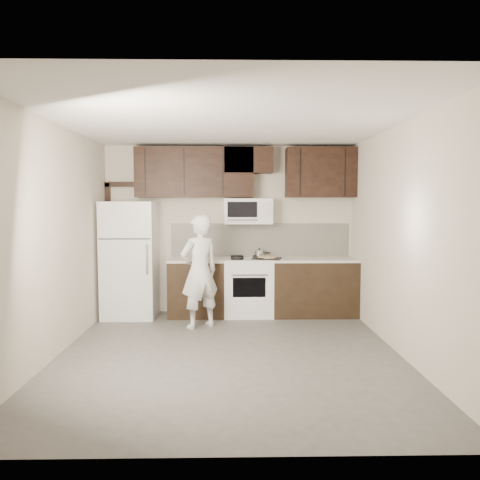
{
  "coord_description": "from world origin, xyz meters",
  "views": [
    {
      "loc": [
        0.02,
        -5.38,
        1.76
      ],
      "look_at": [
        0.15,
        0.9,
        1.28
      ],
      "focal_mm": 35.0,
      "sensor_mm": 36.0,
      "label": 1
    }
  ],
  "objects_px": {
    "microwave": "(248,211)",
    "person": "(200,271)",
    "refrigerator": "(130,260)",
    "stove": "(248,286)"
  },
  "relations": [
    {
      "from": "microwave",
      "to": "person",
      "type": "height_order",
      "value": "microwave"
    },
    {
      "from": "microwave",
      "to": "person",
      "type": "distance_m",
      "value": 1.4
    },
    {
      "from": "refrigerator",
      "to": "person",
      "type": "relative_size",
      "value": 1.11
    },
    {
      "from": "stove",
      "to": "microwave",
      "type": "xyz_separation_m",
      "value": [
        -0.0,
        0.12,
        1.19
      ]
    },
    {
      "from": "stove",
      "to": "person",
      "type": "height_order",
      "value": "person"
    },
    {
      "from": "refrigerator",
      "to": "microwave",
      "type": "bearing_deg",
      "value": 5.15
    },
    {
      "from": "person",
      "to": "stove",
      "type": "bearing_deg",
      "value": -168.08
    },
    {
      "from": "stove",
      "to": "refrigerator",
      "type": "relative_size",
      "value": 0.52
    },
    {
      "from": "microwave",
      "to": "refrigerator",
      "type": "height_order",
      "value": "microwave"
    },
    {
      "from": "refrigerator",
      "to": "person",
      "type": "distance_m",
      "value": 1.32
    }
  ]
}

